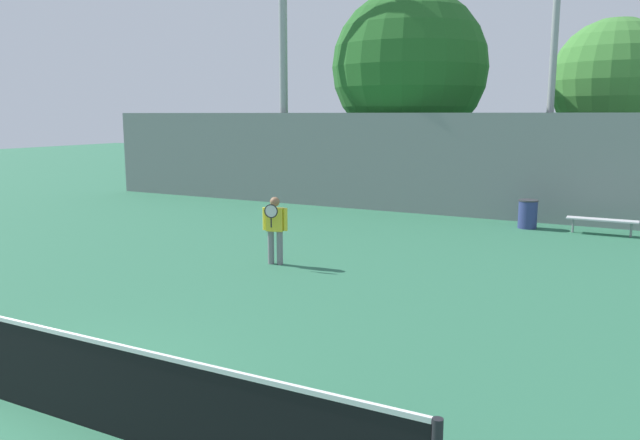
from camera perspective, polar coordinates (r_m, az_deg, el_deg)
ground_plane at (r=8.47m, az=-25.85°, el=-14.93°), size 100.00×100.00×0.00m
tennis_net at (r=8.27m, az=-26.13°, el=-11.54°), size 10.25×0.09×1.05m
tennis_player at (r=14.15m, az=-4.14°, el=-0.57°), size 0.57×0.47×1.55m
bench_courtside_near at (r=19.39m, az=24.38°, el=-0.04°), size 1.89×0.40×0.45m
light_pole_far_right at (r=24.46m, az=-3.40°, el=16.99°), size 0.90×0.60×11.91m
light_pole_center_back at (r=21.38m, az=20.60°, el=14.36°), size 0.90×0.60×8.68m
trash_bin at (r=19.70m, az=18.46°, el=0.53°), size 0.58×0.58×0.86m
back_fence at (r=21.40m, az=10.57°, el=5.02°), size 28.39×0.06×3.43m
tree_green_broad at (r=25.00m, az=25.30°, el=11.38°), size 4.38×4.38×6.75m
tree_dark_dense at (r=24.71m, az=8.18°, el=13.61°), size 5.91×5.91×8.09m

